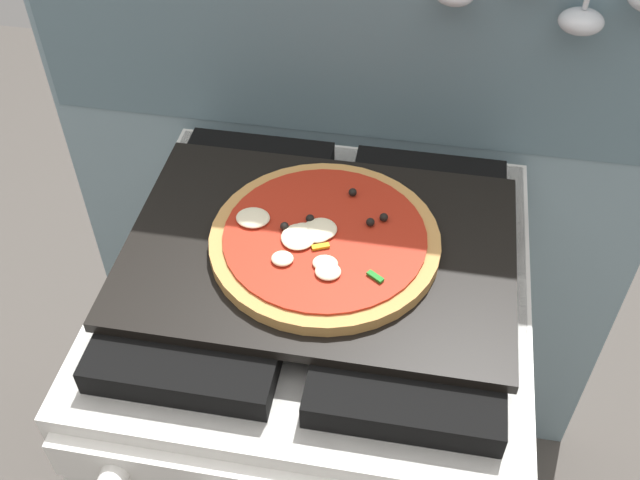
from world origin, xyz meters
TOP-DOWN VIEW (x-y plane):
  - kitchen_backsplash at (0.00, 0.33)m, footprint 1.10×0.09m
  - stove at (-0.00, -0.00)m, footprint 0.60×0.64m
  - baking_tray at (0.00, 0.00)m, footprint 0.54×0.38m
  - pizza_left at (0.01, -0.00)m, footprint 0.32×0.32m

SIDE VIEW (x-z plane):
  - stove at x=0.00m, z-range 0.00..0.90m
  - kitchen_backsplash at x=0.00m, z-range 0.01..1.56m
  - baking_tray at x=0.00m, z-range 0.90..0.92m
  - pizza_left at x=0.01m, z-range 0.91..0.94m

